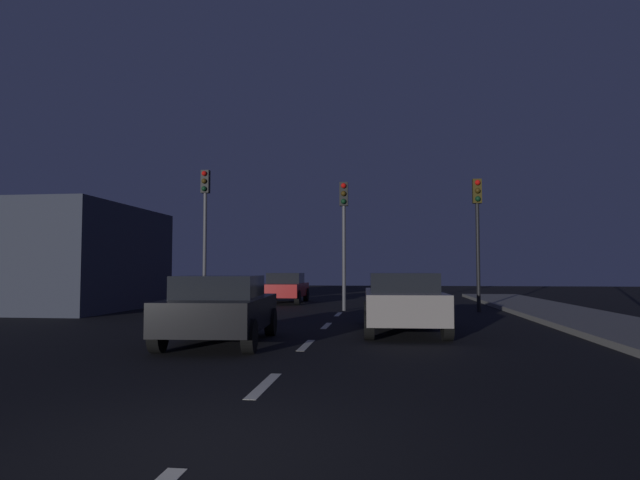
% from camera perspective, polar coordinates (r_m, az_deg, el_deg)
% --- Properties ---
extents(ground_plane, '(80.00, 80.00, 0.00)m').
position_cam_1_polar(ground_plane, '(11.68, -1.06, -10.78)').
color(ground_plane, black).
extents(lane_stripe_second, '(0.16, 1.60, 0.01)m').
position_cam_1_polar(lane_stripe_second, '(7.41, -5.97, -15.17)').
color(lane_stripe_second, silver).
rests_on(lane_stripe_second, ground_plane).
extents(lane_stripe_third, '(0.16, 1.60, 0.01)m').
position_cam_1_polar(lane_stripe_third, '(11.10, -1.50, -11.16)').
color(lane_stripe_third, silver).
rests_on(lane_stripe_third, ground_plane).
extents(lane_stripe_fourth, '(0.16, 1.60, 0.01)m').
position_cam_1_polar(lane_stripe_fourth, '(14.84, 0.68, -9.14)').
color(lane_stripe_fourth, silver).
rests_on(lane_stripe_fourth, ground_plane).
extents(lane_stripe_fifth, '(0.16, 1.60, 0.01)m').
position_cam_1_polar(lane_stripe_fifth, '(18.60, 1.97, -7.92)').
color(lane_stripe_fifth, silver).
rests_on(lane_stripe_fifth, ground_plane).
extents(traffic_signal_left, '(0.32, 0.38, 5.45)m').
position_cam_1_polar(traffic_signal_left, '(21.41, -12.19, 2.90)').
color(traffic_signal_left, '#4C4C51').
rests_on(traffic_signal_left, ground_plane).
extents(traffic_signal_center, '(0.32, 0.38, 4.86)m').
position_cam_1_polar(traffic_signal_center, '(20.25, 2.56, 2.12)').
color(traffic_signal_center, '#4C4C51').
rests_on(traffic_signal_center, ground_plane).
extents(traffic_signal_right, '(0.32, 0.38, 4.89)m').
position_cam_1_polar(traffic_signal_right, '(20.48, 16.47, 2.23)').
color(traffic_signal_right, black).
rests_on(traffic_signal_right, ground_plane).
extents(car_stopped_ahead, '(2.07, 4.65, 1.46)m').
position_cam_1_polar(car_stopped_ahead, '(13.63, 8.78, -6.45)').
color(car_stopped_ahead, gray).
rests_on(car_stopped_ahead, ground_plane).
extents(car_adjacent_lane, '(2.17, 3.96, 1.42)m').
position_cam_1_polar(car_adjacent_lane, '(11.48, -10.56, -7.17)').
color(car_adjacent_lane, black).
rests_on(car_adjacent_lane, ground_plane).
extents(car_oncoming_far, '(1.86, 3.89, 1.38)m').
position_cam_1_polar(car_oncoming_far, '(24.92, -3.74, -5.08)').
color(car_oncoming_far, '#B21919').
rests_on(car_oncoming_far, ground_plane).
extents(storefront_left, '(5.37, 7.32, 3.98)m').
position_cam_1_polar(storefront_left, '(23.13, -25.18, -1.77)').
color(storefront_left, '#333847').
rests_on(storefront_left, ground_plane).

